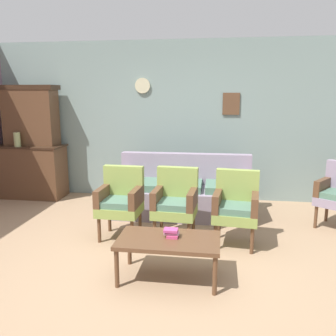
% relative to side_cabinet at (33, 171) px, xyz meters
% --- Properties ---
extents(ground_plane, '(7.68, 7.68, 0.00)m').
position_rel_side_cabinet_xyz_m(ground_plane, '(2.55, -2.25, -0.47)').
color(ground_plane, '#997A5B').
extents(wall_back_with_decor, '(6.40, 0.09, 2.70)m').
position_rel_side_cabinet_xyz_m(wall_back_with_decor, '(2.55, 0.38, 0.89)').
color(wall_back_with_decor, gray).
rests_on(wall_back_with_decor, ground).
extents(side_cabinet, '(1.16, 0.55, 0.93)m').
position_rel_side_cabinet_xyz_m(side_cabinet, '(0.00, 0.00, 0.00)').
color(side_cabinet, brown).
rests_on(side_cabinet, ground).
extents(cabinet_upper_hutch, '(0.99, 0.38, 1.03)m').
position_rel_side_cabinet_xyz_m(cabinet_upper_hutch, '(0.00, 0.08, 0.98)').
color(cabinet_upper_hutch, brown).
rests_on(cabinet_upper_hutch, side_cabinet).
extents(vase_on_cabinet, '(0.11, 0.11, 0.24)m').
position_rel_side_cabinet_xyz_m(vase_on_cabinet, '(-0.13, -0.18, 0.59)').
color(vase_on_cabinet, '#99A36A').
rests_on(vase_on_cabinet, side_cabinet).
extents(floral_couch, '(2.04, 0.82, 0.90)m').
position_rel_side_cabinet_xyz_m(floral_couch, '(2.76, -0.56, -0.14)').
color(floral_couch, gray).
rests_on(floral_couch, ground).
extents(armchair_near_couch_end, '(0.54, 0.51, 0.90)m').
position_rel_side_cabinet_xyz_m(armchair_near_couch_end, '(2.05, -1.55, 0.03)').
color(armchair_near_couch_end, '#849947').
rests_on(armchair_near_couch_end, ground).
extents(armchair_near_cabinet, '(0.55, 0.52, 0.90)m').
position_rel_side_cabinet_xyz_m(armchair_near_cabinet, '(2.75, -1.52, 0.03)').
color(armchair_near_cabinet, '#849947').
rests_on(armchair_near_cabinet, ground).
extents(armchair_row_middle, '(0.57, 0.54, 0.90)m').
position_rel_side_cabinet_xyz_m(armchair_row_middle, '(3.49, -1.58, 0.03)').
color(armchair_row_middle, '#849947').
rests_on(armchair_row_middle, ground).
extents(coffee_table, '(1.00, 0.56, 0.42)m').
position_rel_side_cabinet_xyz_m(coffee_table, '(2.81, -2.52, -0.09)').
color(coffee_table, brown).
rests_on(coffee_table, ground).
extents(book_stack_on_table, '(0.15, 0.12, 0.08)m').
position_rel_side_cabinet_xyz_m(book_stack_on_table, '(2.83, -2.48, -0.00)').
color(book_stack_on_table, '#CB4472').
rests_on(book_stack_on_table, coffee_table).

